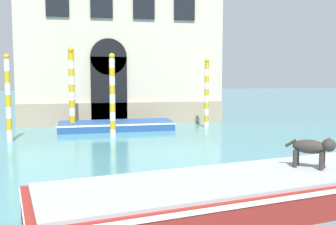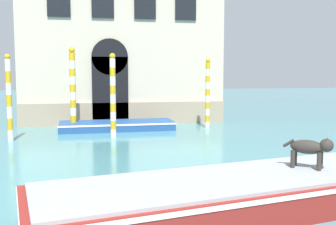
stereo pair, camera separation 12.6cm
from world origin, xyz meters
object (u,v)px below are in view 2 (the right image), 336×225
Objects in this scene: mooring_pole_0 at (73,89)px; boat_moored_near_palazzo at (117,125)px; boat_foreground at (263,189)px; mooring_pole_3 at (9,98)px; mooring_pole_1 at (208,93)px; mooring_pole_2 at (113,96)px; dog_on_deck at (311,148)px.

boat_moored_near_palazzo is at bearing 1.39° from mooring_pole_0.
mooring_pole_3 is at bearing 114.92° from boat_foreground.
mooring_pole_0 is at bearing 177.67° from mooring_pole_1.
mooring_pole_2 is at bearing 1.35° from mooring_pole_3.
mooring_pole_1 is 0.99× the size of mooring_pole_3.
mooring_pole_0 is at bearing 46.68° from mooring_pole_3.
dog_on_deck is 11.06m from mooring_pole_3.
mooring_pole_1 is at bearing 67.86° from boat_foreground.
dog_on_deck is 0.21× the size of mooring_pole_0.
boat_moored_near_palazzo is 2.52m from mooring_pole_0.
boat_moored_near_palazzo is 1.55× the size of mooring_pole_2.
mooring_pole_0 is at bearing 156.22° from dog_on_deck.
boat_foreground is 2.78× the size of mooring_pole_3.
mooring_pole_3 reaches higher than boat_moored_near_palazzo.
mooring_pole_0 is at bearing 99.14° from boat_foreground.
dog_on_deck is at bearing -48.98° from mooring_pole_3.
boat_foreground is 10.85m from mooring_pole_1.
mooring_pole_0 is 1.13× the size of mooring_pole_3.
boat_moored_near_palazzo is 4.40m from mooring_pole_1.
dog_on_deck reaches higher than boat_foreground.
dog_on_deck is at bearing -2.28° from boat_foreground.
dog_on_deck is 11.19m from boat_moored_near_palazzo.
dog_on_deck reaches higher than boat_moored_near_palazzo.
mooring_pole_2 is at bearing 94.33° from boat_foreground.
mooring_pole_3 is (-6.19, 8.50, 1.30)m from boat_foreground.
boat_foreground is 1.29m from dog_on_deck.
mooring_pole_2 reaches higher than dog_on_deck.
dog_on_deck is 0.24× the size of mooring_pole_1.
mooring_pole_3 is at bearing 171.84° from dog_on_deck.
mooring_pole_2 reaches higher than mooring_pole_3.
boat_moored_near_palazzo is at bearing 89.79° from boat_foreground.
mooring_pole_2 reaches higher than mooring_pole_1.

